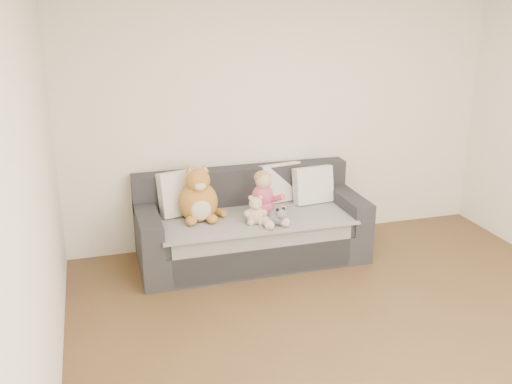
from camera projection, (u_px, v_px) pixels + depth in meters
room_shell at (381, 175)px, 3.94m from camera, size 5.00×5.00×5.00m
sofa at (251, 228)px, 5.62m from camera, size 2.20×0.94×0.85m
cushion_left at (183, 193)px, 5.49m from camera, size 0.50×0.31×0.44m
cushion_right_back at (281, 182)px, 5.85m from camera, size 0.45×0.26×0.40m
cushion_right_front at (313, 185)px, 5.80m from camera, size 0.42×0.23×0.38m
toddler at (264, 199)px, 5.38m from camera, size 0.33×0.48×0.47m
plush_cat at (199, 199)px, 5.34m from camera, size 0.45×0.39×0.57m
teddy_bear at (256, 212)px, 5.27m from camera, size 0.22×0.17×0.28m
plush_cow at (277, 216)px, 5.27m from camera, size 0.15×0.23×0.19m
sippy_cup at (252, 215)px, 5.36m from camera, size 0.10×0.07×0.11m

